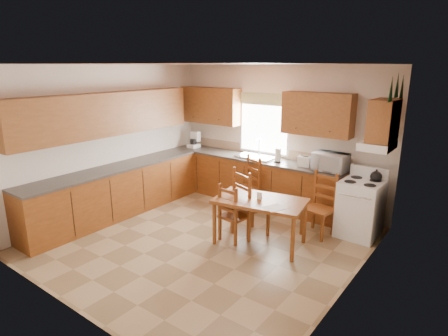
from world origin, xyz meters
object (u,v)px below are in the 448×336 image
Objects in this scene: stove at (360,209)px; chair_near_right at (234,212)px; microwave at (330,162)px; chair_near_left at (251,202)px; dining_table at (260,222)px; chair_far_right at (319,205)px; chair_far_left at (246,185)px.

chair_near_right is at bearing -136.68° from stove.
microwave is 1.59m from chair_near_left.
microwave is at bearing 61.19° from dining_table.
dining_table is 1.03m from chair_far_right.
stove is 0.66m from chair_far_right.
chair_near_right is 1.24m from chair_far_left.
chair_near_left is at bearing -101.33° from chair_near_right.
stove is at bearing 41.96° from chair_far_right.
chair_near_right is at bearing -116.10° from microwave.
dining_table is at bearing -131.26° from stove.
stove is 2.07m from chair_far_left.
chair_near_right is (-0.10, -0.33, -0.09)m from chair_near_left.
chair_near_right reaches higher than dining_table.
chair_far_left is at bearing -171.68° from stove.
dining_table is 1.21× the size of chair_near_left.
chair_near_right is (-1.53, -1.33, 0.01)m from stove.
chair_near_left reaches higher than dining_table.
dining_table is 1.32× the size of chair_far_right.
microwave is 0.39× the size of dining_table.
chair_far_left reaches higher than dining_table.
microwave is 0.50× the size of chair_far_left.
stove is at bearing 35.84° from dining_table.
chair_near_right is (-0.87, -1.62, -0.62)m from microwave.
chair_far_right is at bearing -78.19° from microwave.
microwave reaches higher than chair_near_right.
microwave is 0.51× the size of chair_far_right.
dining_table is 0.40m from chair_near_left.
chair_near_right is at bearing 92.40° from chair_near_left.
chair_near_left reaches higher than chair_near_right.
chair_near_right is (-0.39, -0.13, 0.10)m from dining_table.
chair_near_left reaches higher than chair_far_right.
chair_far_left is at bearing 122.37° from dining_table.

